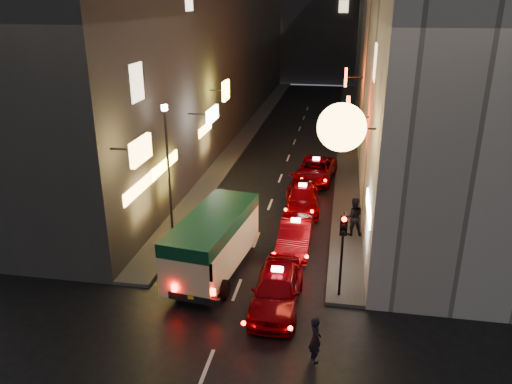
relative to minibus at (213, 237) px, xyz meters
The scene contains 13 objects.
building_left 26.20m from the minibus, 105.60° to the left, with size 7.52×52.00×18.00m.
building_right 26.95m from the minibus, 69.12° to the left, with size 8.23×52.00×18.00m.
sidewalk_left 24.46m from the minibus, 97.09° to the left, with size 1.50×52.00×0.15m, color #413F3C.
sidewalk_right 24.88m from the minibus, 77.23° to the left, with size 1.50×52.00×0.15m, color #413F3C.
minibus is the anchor object (origin of this frame).
taxi_near 3.70m from the minibus, 35.64° to the right, with size 2.25×5.48×1.91m.
taxi_second 4.23m from the minibus, 40.43° to the left, with size 2.02×4.90×1.73m.
taxi_third 8.13m from the minibus, 67.78° to the left, with size 2.36×4.91×1.68m.
taxi_far 12.80m from the minibus, 74.15° to the left, with size 2.56×5.14×1.74m.
pedestrian_crossing 6.72m from the minibus, 47.19° to the right, with size 0.60×0.38×1.81m, color black.
pedestrian_sidewalk 7.21m from the minibus, 36.84° to the left, with size 0.81×0.51×2.15m, color black.
traffic_light 5.50m from the minibus, 14.00° to the right, with size 0.26×0.43×3.50m.
lamp_post 4.85m from the minibus, 132.58° to the left, with size 0.28×0.28×6.22m.
Camera 1 is at (3.70, -8.20, 10.76)m, focal length 35.00 mm.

